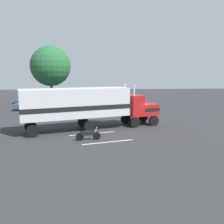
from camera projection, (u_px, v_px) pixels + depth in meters
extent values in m
plane|color=#2D2D30|center=(135.00, 125.00, 26.87)|extent=(120.00, 120.00, 0.00)
cube|color=silver|center=(92.00, 134.00, 23.05)|extent=(4.26, 1.42, 0.01)
cube|color=silver|center=(108.00, 142.00, 20.20)|extent=(4.28, 1.32, 0.01)
cube|color=#B21919|center=(146.00, 109.00, 27.19)|extent=(2.49, 2.94, 1.20)
cube|color=#B21919|center=(134.00, 105.00, 26.49)|extent=(2.11, 2.81, 2.20)
cube|color=silver|center=(154.00, 108.00, 27.55)|extent=(0.73, 2.02, 1.08)
cube|color=black|center=(146.00, 108.00, 27.18)|extent=(2.50, 2.98, 0.36)
cylinder|color=silver|center=(125.00, 99.00, 27.19)|extent=(0.18, 0.18, 3.40)
cylinder|color=silver|center=(134.00, 101.00, 25.19)|extent=(0.18, 0.18, 3.40)
cube|color=silver|center=(76.00, 103.00, 23.97)|extent=(10.79, 5.76, 2.80)
cube|color=black|center=(76.00, 107.00, 24.03)|extent=(10.80, 5.80, 0.44)
cylinder|color=silver|center=(131.00, 114.00, 28.03)|extent=(1.44, 1.01, 0.64)
cylinder|color=black|center=(143.00, 117.00, 28.48)|extent=(1.14, 0.63, 1.10)
cylinder|color=black|center=(154.00, 121.00, 26.48)|extent=(1.14, 0.63, 1.10)
cylinder|color=black|center=(126.00, 119.00, 27.60)|extent=(1.14, 0.63, 1.10)
cylinder|color=black|center=(135.00, 122.00, 25.60)|extent=(1.14, 0.63, 1.10)
cylinder|color=black|center=(83.00, 122.00, 25.70)|extent=(1.14, 0.63, 1.10)
cylinder|color=black|center=(89.00, 126.00, 23.70)|extent=(1.14, 0.63, 1.10)
cylinder|color=black|center=(30.00, 126.00, 23.68)|extent=(1.14, 0.63, 1.10)
cylinder|color=black|center=(33.00, 131.00, 21.68)|extent=(1.14, 0.63, 1.10)
cylinder|color=#2D3347|center=(82.00, 120.00, 27.57)|extent=(0.18, 0.18, 0.82)
cylinder|color=#2D3347|center=(80.00, 120.00, 27.49)|extent=(0.18, 0.18, 0.82)
cylinder|color=gray|center=(81.00, 114.00, 27.42)|extent=(0.34, 0.34, 0.58)
sphere|color=tan|center=(81.00, 110.00, 27.35)|extent=(0.23, 0.23, 0.23)
cube|color=black|center=(80.00, 113.00, 27.57)|extent=(0.31, 0.27, 0.36)
cube|color=#234C8C|center=(30.00, 106.00, 37.51)|extent=(4.56, 2.24, 0.70)
cube|color=#1E232D|center=(31.00, 102.00, 37.45)|extent=(2.26, 1.86, 0.55)
cylinder|color=black|center=(19.00, 109.00, 36.54)|extent=(0.66, 0.28, 0.64)
cylinder|color=black|center=(21.00, 108.00, 38.06)|extent=(0.66, 0.28, 0.64)
cylinder|color=black|center=(40.00, 108.00, 37.08)|extent=(0.66, 0.28, 0.64)
cylinder|color=black|center=(41.00, 107.00, 38.60)|extent=(0.66, 0.28, 0.64)
cylinder|color=black|center=(97.00, 136.00, 20.91)|extent=(0.67, 0.19, 0.66)
cylinder|color=black|center=(80.00, 137.00, 20.60)|extent=(0.67, 0.19, 0.66)
cube|color=black|center=(88.00, 133.00, 20.71)|extent=(1.12, 0.39, 0.36)
cylinder|color=silver|center=(96.00, 131.00, 20.82)|extent=(0.29, 0.11, 0.69)
cylinder|color=brown|center=(52.00, 93.00, 43.00)|extent=(0.44, 0.44, 4.39)
sphere|color=#236132|center=(51.00, 66.00, 42.28)|extent=(6.87, 6.87, 6.87)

